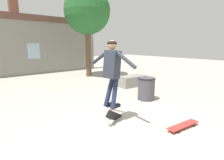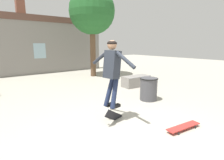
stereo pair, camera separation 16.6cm
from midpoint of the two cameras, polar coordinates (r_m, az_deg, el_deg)
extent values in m
plane|color=#B2AD9E|center=(3.73, 2.62, -17.38)|extent=(40.00, 40.00, 0.00)
cube|color=gray|center=(11.50, -29.13, 8.96)|extent=(10.28, 0.40, 3.13)
cube|color=brown|center=(11.60, -30.02, 17.58)|extent=(10.79, 0.52, 0.36)
cube|color=brown|center=(11.72, -30.02, 20.98)|extent=(0.44, 0.44, 1.04)
cube|color=#99B7C6|center=(11.50, -24.57, 8.62)|extent=(0.70, 0.02, 0.90)
cylinder|color=brown|center=(10.04, -8.20, 8.68)|extent=(0.31, 0.31, 2.63)
sphere|color=#235B28|center=(10.18, -8.59, 21.42)|extent=(2.48, 2.48, 2.48)
cube|color=gray|center=(7.69, 6.07, -0.29)|extent=(1.27, 0.60, 0.46)
cube|color=#B7B7BC|center=(7.46, 7.46, 1.02)|extent=(1.24, 0.11, 0.02)
cylinder|color=#47474C|center=(5.85, 10.31, -2.78)|extent=(0.55, 0.55, 0.74)
torus|color=black|center=(5.78, 10.44, 0.60)|extent=(0.59, 0.59, 0.04)
cube|color=#282D38|center=(3.96, -1.20, 5.06)|extent=(0.32, 0.37, 0.65)
sphere|color=#A37556|center=(3.94, -1.23, 11.36)|extent=(0.23, 0.23, 0.21)
ellipsoid|color=black|center=(3.94, -1.23, 11.90)|extent=(0.24, 0.24, 0.12)
cylinder|color=#1E2847|center=(4.14, -2.01, -3.56)|extent=(0.32, 0.16, 0.76)
cube|color=black|center=(4.26, -1.68, -7.98)|extent=(0.27, 0.13, 0.07)
cylinder|color=#1E2847|center=(4.02, -0.30, -3.99)|extent=(0.31, 0.20, 0.76)
cube|color=black|center=(4.15, -0.01, -8.52)|extent=(0.27, 0.13, 0.07)
cylinder|color=#282D38|center=(4.23, -5.07, 7.31)|extent=(0.14, 0.55, 0.37)
cylinder|color=#282D38|center=(3.68, 3.22, 6.69)|extent=(0.14, 0.55, 0.37)
cube|color=black|center=(4.19, -0.44, -11.67)|extent=(0.72, 0.29, 0.53)
cylinder|color=silver|center=(4.42, 0.96, -10.73)|extent=(0.07, 0.07, 0.05)
cylinder|color=silver|center=(4.43, -0.26, -13.00)|extent=(0.07, 0.07, 0.05)
cylinder|color=silver|center=(4.00, -1.66, -9.62)|extent=(0.07, 0.07, 0.05)
cylinder|color=silver|center=(4.01, -3.03, -12.12)|extent=(0.07, 0.07, 0.05)
cube|color=red|center=(4.21, 21.14, -13.57)|extent=(0.90, 0.29, 0.02)
cylinder|color=black|center=(3.97, 19.89, -15.75)|extent=(0.06, 0.02, 0.05)
cylinder|color=black|center=(4.08, 17.56, -14.82)|extent=(0.06, 0.02, 0.05)
cylinder|color=black|center=(4.38, 24.37, -13.44)|extent=(0.06, 0.02, 0.05)
cylinder|color=black|center=(4.48, 22.15, -12.69)|extent=(0.06, 0.02, 0.05)
camera|label=1|loc=(0.08, -91.18, -0.24)|focal=28.00mm
camera|label=2|loc=(0.08, 88.82, 0.24)|focal=28.00mm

